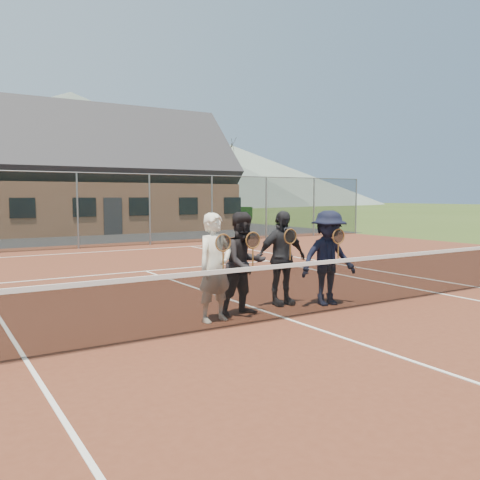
{
  "coord_description": "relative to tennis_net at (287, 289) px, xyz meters",
  "views": [
    {
      "loc": [
        -5.13,
        -6.72,
        2.1
      ],
      "look_at": [
        0.01,
        1.5,
        1.25
      ],
      "focal_mm": 38.0,
      "sensor_mm": 36.0,
      "label": 1
    }
  ],
  "objects": [
    {
      "name": "ground",
      "position": [
        0.0,
        20.0,
        -0.54
      ],
      "size": [
        220.0,
        220.0,
        0.0
      ],
      "primitive_type": "plane",
      "color": "#314619",
      "rests_on": "ground"
    },
    {
      "name": "court_surface",
      "position": [
        0.0,
        0.0,
        -0.53
      ],
      "size": [
        30.0,
        30.0,
        0.02
      ],
      "primitive_type": "cube",
      "color": "#562819",
      "rests_on": "ground"
    },
    {
      "name": "hedge_row",
      "position": [
        0.0,
        32.0,
        0.01
      ],
      "size": [
        40.0,
        1.2,
        1.1
      ],
      "primitive_type": "cube",
      "color": "black",
      "rests_on": "ground"
    },
    {
      "name": "hill_centre",
      "position": [
        20.0,
        95.0,
        10.46
      ],
      "size": [
        120.0,
        120.0,
        22.0
      ],
      "primitive_type": "cone",
      "color": "#51625A",
      "rests_on": "ground"
    },
    {
      "name": "hill_east",
      "position": [
        55.0,
        95.0,
        6.46
      ],
      "size": [
        90.0,
        90.0,
        14.0
      ],
      "primitive_type": "cone",
      "color": "slate",
      "rests_on": "ground"
    },
    {
      "name": "court_markings",
      "position": [
        0.0,
        0.0,
        -0.51
      ],
      "size": [
        11.03,
        23.83,
        0.01
      ],
      "color": "white",
      "rests_on": "court_surface"
    },
    {
      "name": "tennis_net",
      "position": [
        0.0,
        0.0,
        0.0
      ],
      "size": [
        11.68,
        0.08,
        1.1
      ],
      "color": "slate",
      "rests_on": "ground"
    },
    {
      "name": "perimeter_fence",
      "position": [
        0.0,
        13.5,
        0.99
      ],
      "size": [
        30.07,
        0.07,
        3.02
      ],
      "color": "slate",
      "rests_on": "ground"
    },
    {
      "name": "clubhouse",
      "position": [
        4.0,
        24.0,
        3.45
      ],
      "size": [
        15.6,
        8.2,
        7.7
      ],
      "color": "#9E6B4C",
      "rests_on": "ground"
    },
    {
      "name": "tree_c",
      "position": [
        2.0,
        33.0,
        5.25
      ],
      "size": [
        3.2,
        3.2,
        7.77
      ],
      "color": "#332312",
      "rests_on": "ground"
    },
    {
      "name": "tree_d",
      "position": [
        12.0,
        33.0,
        5.25
      ],
      "size": [
        3.2,
        3.2,
        7.77
      ],
      "color": "#372414",
      "rests_on": "ground"
    },
    {
      "name": "tree_e",
      "position": [
        18.0,
        33.0,
        5.25
      ],
      "size": [
        3.2,
        3.2,
        7.77
      ],
      "color": "#3B2215",
      "rests_on": "ground"
    },
    {
      "name": "player_a",
      "position": [
        -1.09,
        0.52,
        0.38
      ],
      "size": [
        0.72,
        0.55,
        1.8
      ],
      "color": "white",
      "rests_on": "court_surface"
    },
    {
      "name": "player_b",
      "position": [
        -0.44,
        0.64,
        0.38
      ],
      "size": [
        0.92,
        0.74,
        1.8
      ],
      "color": "black",
      "rests_on": "court_surface"
    },
    {
      "name": "player_c",
      "position": [
        0.6,
        0.96,
        0.38
      ],
      "size": [
        1.08,
        0.53,
        1.8
      ],
      "color": "#222327",
      "rests_on": "court_surface"
    },
    {
      "name": "player_d",
      "position": [
        1.35,
        0.48,
        0.38
      ],
      "size": [
        1.25,
        0.83,
        1.8
      ],
      "color": "black",
      "rests_on": "court_surface"
    }
  ]
}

